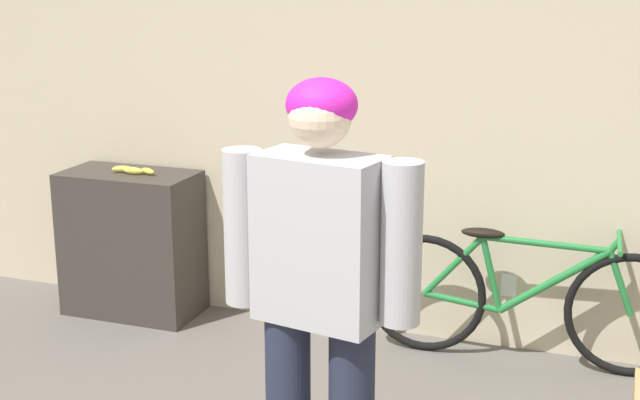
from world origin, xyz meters
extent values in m
cube|color=beige|center=(0.00, 2.72, 1.30)|extent=(8.00, 0.06, 2.60)
cube|color=white|center=(0.55, 2.69, 0.35)|extent=(0.08, 0.01, 0.12)
cube|color=#38332D|center=(-1.59, 2.47, 0.42)|extent=(0.77, 0.41, 0.84)
cube|color=#B2B2B7|center=(0.12, 0.93, 1.08)|extent=(0.47, 0.31, 0.59)
cylinder|color=#B2B2B7|center=(-0.16, 0.93, 1.09)|extent=(0.14, 0.14, 0.56)
cylinder|color=#B2B2B7|center=(0.41, 0.93, 1.09)|extent=(0.14, 0.14, 0.56)
sphere|color=beige|center=(0.12, 0.93, 1.50)|extent=(0.21, 0.21, 0.21)
ellipsoid|color=#D11EAD|center=(0.12, 0.95, 1.54)|extent=(0.24, 0.22, 0.18)
torus|color=black|center=(0.14, 2.50, 0.32)|extent=(0.64, 0.07, 0.64)
torus|color=black|center=(1.17, 2.54, 0.32)|extent=(0.64, 0.07, 0.64)
cylinder|color=#237A38|center=(0.34, 2.51, 0.30)|extent=(0.39, 0.05, 0.08)
cylinder|color=#237A38|center=(0.29, 2.51, 0.49)|extent=(0.31, 0.05, 0.36)
cylinder|color=#237A38|center=(0.48, 2.52, 0.46)|extent=(0.14, 0.04, 0.39)
cylinder|color=#237A38|center=(0.79, 2.53, 0.46)|extent=(0.54, 0.06, 0.40)
cylinder|color=#237A38|center=(0.74, 2.53, 0.65)|extent=(0.62, 0.06, 0.05)
cylinder|color=#237A38|center=(1.10, 2.54, 0.48)|extent=(0.16, 0.04, 0.33)
cylinder|color=#237A38|center=(1.06, 2.54, 0.67)|extent=(0.07, 0.04, 0.08)
cylinder|color=#237A38|center=(1.08, 2.54, 0.70)|extent=(0.04, 0.46, 0.02)
ellipsoid|color=black|center=(0.43, 2.51, 0.68)|extent=(0.22, 0.09, 0.05)
ellipsoid|color=#EAD64C|center=(-1.54, 2.44, 0.86)|extent=(0.13, 0.04, 0.04)
ellipsoid|color=#EAD64C|center=(-1.62, 2.46, 0.86)|extent=(0.12, 0.08, 0.04)
ellipsoid|color=#EAD64C|center=(-1.45, 2.46, 0.86)|extent=(0.12, 0.08, 0.03)
sphere|color=brown|center=(-1.67, 2.47, 0.86)|extent=(0.02, 0.02, 0.02)
camera|label=1|loc=(1.10, -1.80, 1.98)|focal=50.00mm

